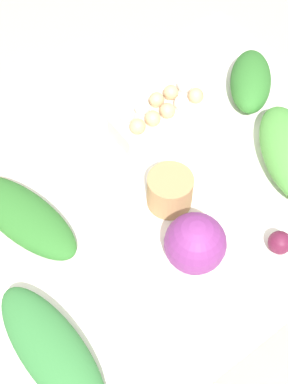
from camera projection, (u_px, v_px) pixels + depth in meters
ground_plane at (144, 308)px, 1.99m from camera, size 8.00×8.00×0.00m
dining_table at (144, 216)px, 1.46m from camera, size 1.32×0.92×0.73m
cabbage_purple at (195, 243)px, 1.22m from camera, size 0.14×0.14×0.14m
egg_carton at (161, 113)px, 1.49m from camera, size 0.29×0.12×0.09m
paper_bag at (170, 191)px, 1.33m from camera, size 0.12×0.12×0.10m
greens_bunch_dandelion at (51, 350)px, 1.12m from camera, size 0.14×0.36×0.07m
greens_bunch_beet_tops at (24, 216)px, 1.31m from camera, size 0.20×0.36×0.07m
greens_bunch_chard at (251, 81)px, 1.56m from camera, size 0.26×0.26×0.09m
beet_root at (280, 243)px, 1.27m from camera, size 0.06×0.06×0.06m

